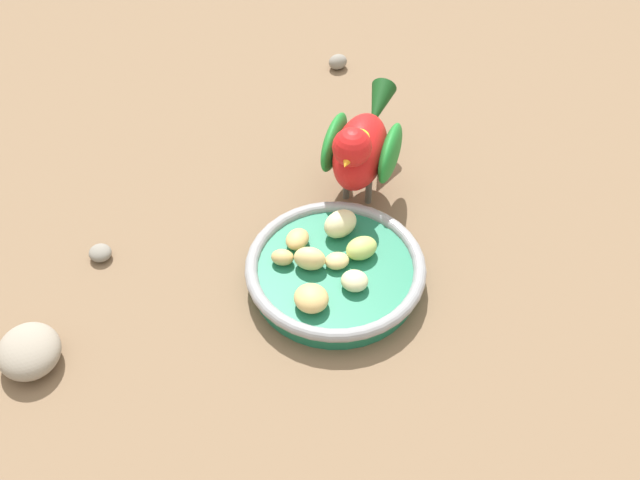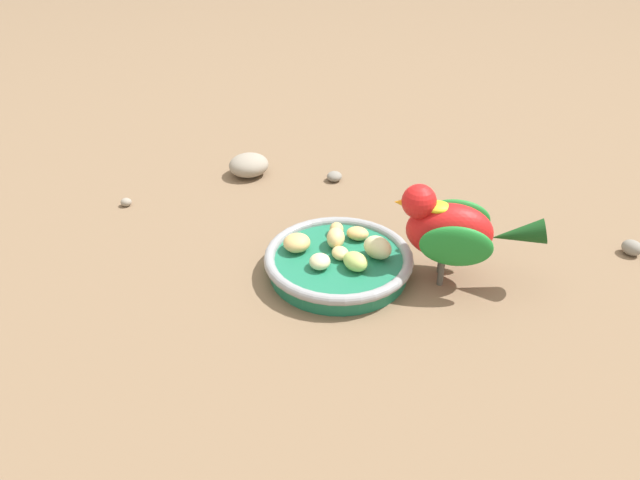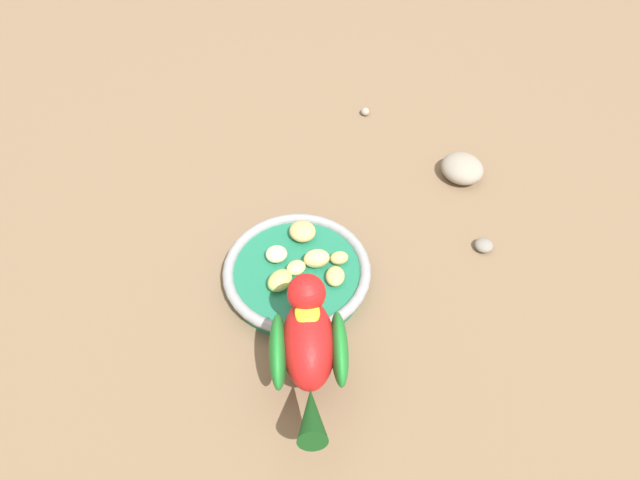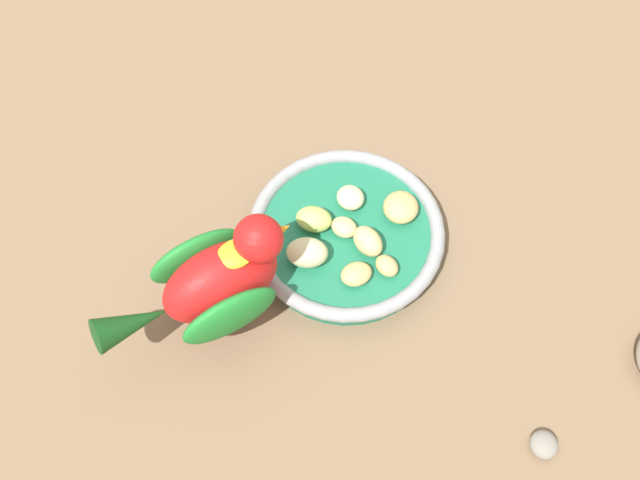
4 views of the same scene
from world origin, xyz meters
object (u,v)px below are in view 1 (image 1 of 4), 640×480
at_px(apple_piece_1, 340,224).
at_px(apple_piece_3, 361,248).
at_px(apple_piece_6, 297,239).
at_px(parrot, 361,147).
at_px(apple_piece_2, 337,261).
at_px(apple_piece_4, 282,257).
at_px(pebble_1, 100,253).
at_px(apple_piece_0, 357,279).
at_px(rock_large, 29,351).
at_px(apple_piece_5, 311,298).
at_px(feeding_bowl, 335,271).
at_px(apple_piece_7, 310,259).
at_px(pebble_0, 338,62).

xyz_separation_m(apple_piece_1, apple_piece_3, (-0.01, -0.04, -0.00)).
bearing_deg(apple_piece_6, parrot, 4.05).
bearing_deg(apple_piece_2, apple_piece_4, 124.14).
distance_m(apple_piece_3, pebble_1, 0.29).
height_order(apple_piece_2, apple_piece_4, apple_piece_4).
distance_m(apple_piece_0, apple_piece_2, 0.03).
relative_size(apple_piece_3, rock_large, 0.53).
bearing_deg(apple_piece_3, apple_piece_5, -179.57).
xyz_separation_m(apple_piece_4, apple_piece_6, (0.03, 0.00, 0.00)).
relative_size(feeding_bowl, parrot, 1.06).
xyz_separation_m(apple_piece_2, rock_large, (-0.27, 0.17, -0.01)).
height_order(apple_piece_4, parrot, parrot).
bearing_deg(rock_large, apple_piece_0, -37.74).
bearing_deg(apple_piece_1, apple_piece_4, 163.26).
relative_size(apple_piece_1, apple_piece_5, 1.09).
bearing_deg(apple_piece_0, apple_piece_1, 50.55).
height_order(apple_piece_2, apple_piece_7, apple_piece_7).
xyz_separation_m(apple_piece_1, apple_piece_4, (-0.07, 0.02, -0.01)).
xyz_separation_m(parrot, pebble_0, (0.19, 0.18, -0.06)).
distance_m(apple_piece_3, apple_piece_4, 0.08).
xyz_separation_m(apple_piece_3, apple_piece_6, (-0.03, 0.06, -0.00)).
distance_m(apple_piece_0, apple_piece_6, 0.08).
height_order(apple_piece_2, parrot, parrot).
distance_m(apple_piece_5, apple_piece_7, 0.05).
xyz_separation_m(apple_piece_2, apple_piece_6, (-0.00, 0.05, 0.00)).
relative_size(apple_piece_1, rock_large, 0.59).
relative_size(apple_piece_2, pebble_0, 0.94).
distance_m(feeding_bowl, apple_piece_7, 0.03).
bearing_deg(apple_piece_6, pebble_0, 30.72).
distance_m(feeding_bowl, apple_piece_1, 0.05).
bearing_deg(apple_piece_2, apple_piece_1, 33.33).
relative_size(apple_piece_3, pebble_1, 1.39).
relative_size(feeding_bowl, apple_piece_5, 5.32).
bearing_deg(pebble_1, feeding_bowl, -59.21).
height_order(apple_piece_2, rock_large, apple_piece_2).
bearing_deg(feeding_bowl, pebble_1, 120.79).
xyz_separation_m(apple_piece_3, parrot, (0.10, 0.07, 0.04)).
height_order(parrot, pebble_0, parrot).
distance_m(apple_piece_2, apple_piece_6, 0.05).
xyz_separation_m(feeding_bowl, rock_large, (-0.27, 0.17, 0.00)).
bearing_deg(pebble_1, apple_piece_2, -58.79).
xyz_separation_m(apple_piece_5, pebble_0, (0.38, 0.25, -0.03)).
bearing_deg(rock_large, feeding_bowl, -32.60).
bearing_deg(apple_piece_0, apple_piece_4, 107.29).
xyz_separation_m(apple_piece_0, rock_large, (-0.26, 0.20, -0.02)).
bearing_deg(feeding_bowl, pebble_0, 37.13).
relative_size(apple_piece_4, pebble_0, 0.88).
xyz_separation_m(apple_piece_0, apple_piece_2, (0.01, 0.03, -0.00)).
bearing_deg(parrot, apple_piece_5, 0.44).
height_order(apple_piece_3, pebble_1, apple_piece_3).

